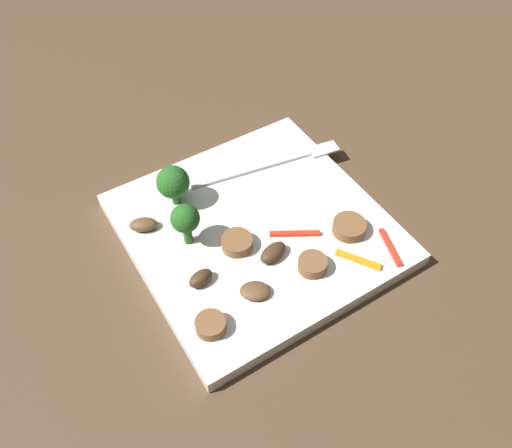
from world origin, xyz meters
name	(u,v)px	position (x,y,z in m)	size (l,w,h in m)	color
ground_plane	(256,234)	(0.00, 0.00, 0.00)	(1.40, 1.40, 0.00)	#4C3826
plate	(256,229)	(0.00, 0.00, 0.01)	(0.25, 0.25, 0.02)	white
fork	(278,162)	(0.07, 0.06, 0.02)	(0.18, 0.04, 0.00)	silver
broccoli_floret_0	(173,183)	(-0.06, 0.07, 0.05)	(0.03, 0.03, 0.05)	#296420
broccoli_floret_1	(185,220)	(-0.07, 0.02, 0.05)	(0.03, 0.03, 0.05)	#296420
sausage_slice_0	(312,264)	(0.02, -0.08, 0.02)	(0.03, 0.03, 0.01)	brown
sausage_slice_1	(349,227)	(0.08, -0.06, 0.02)	(0.03, 0.03, 0.01)	brown
sausage_slice_2	(237,243)	(-0.03, -0.01, 0.02)	(0.03, 0.03, 0.01)	brown
sausage_slice_3	(211,325)	(-0.10, -0.08, 0.02)	(0.03, 0.03, 0.01)	brown
mushroom_0	(273,252)	(-0.01, -0.04, 0.02)	(0.03, 0.02, 0.01)	#422B19
mushroom_1	(143,225)	(-0.10, 0.06, 0.02)	(0.03, 0.02, 0.01)	brown
mushroom_2	(255,291)	(-0.05, -0.07, 0.02)	(0.03, 0.02, 0.01)	brown
mushroom_3	(201,278)	(-0.08, -0.03, 0.02)	(0.03, 0.01, 0.01)	#422B19
pepper_strip_0	(295,234)	(0.03, -0.03, 0.02)	(0.05, 0.01, 0.00)	red
pepper_strip_1	(358,260)	(0.06, -0.09, 0.02)	(0.05, 0.01, 0.00)	orange
pepper_strip_2	(390,247)	(0.10, -0.10, 0.02)	(0.05, 0.00, 0.00)	red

